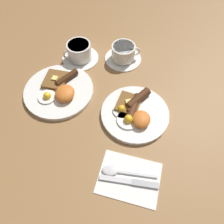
{
  "coord_description": "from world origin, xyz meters",
  "views": [
    {
      "loc": [
        -0.42,
        0.01,
        0.64
      ],
      "look_at": [
        -0.02,
        0.08,
        0.03
      ],
      "focal_mm": 35.0,
      "sensor_mm": 36.0,
      "label": 1
    }
  ],
  "objects": [
    {
      "name": "knife",
      "position": [
        -0.23,
        -0.02,
        0.01
      ],
      "size": [
        0.02,
        0.17,
        0.01
      ],
      "rotation": [
        0.0,
        0.0,
        1.58
      ],
      "color": "silver",
      "rests_on": "napkin"
    },
    {
      "name": "ground_plane",
      "position": [
        0.0,
        0.0,
        0.0
      ],
      "size": [
        3.0,
        3.0,
        0.0
      ],
      "primitive_type": "plane",
      "color": "olive"
    },
    {
      "name": "napkin",
      "position": [
        -0.22,
        -0.01,
        0.0
      ],
      "size": [
        0.15,
        0.19,
        0.01
      ],
      "primitive_type": "cube",
      "rotation": [
        0.0,
        0.0,
        -0.1
      ],
      "color": "white",
      "rests_on": "ground_plane"
    },
    {
      "name": "breakfast_plate_far",
      "position": [
        0.05,
        0.29,
        0.01
      ],
      "size": [
        0.26,
        0.26,
        0.05
      ],
      "color": "white",
      "rests_on": "ground_plane"
    },
    {
      "name": "teacup_near",
      "position": [
        0.27,
        0.08,
        0.03
      ],
      "size": [
        0.15,
        0.15,
        0.07
      ],
      "color": "white",
      "rests_on": "ground_plane"
    },
    {
      "name": "teacup_far",
      "position": [
        0.24,
        0.25,
        0.03
      ],
      "size": [
        0.15,
        0.15,
        0.07
      ],
      "color": "white",
      "rests_on": "ground_plane"
    },
    {
      "name": "breakfast_plate_near",
      "position": [
        0.0,
        0.0,
        0.01
      ],
      "size": [
        0.23,
        0.23,
        0.05
      ],
      "color": "white",
      "rests_on": "ground_plane"
    },
    {
      "name": "spoon",
      "position": [
        -0.21,
        0.03,
        0.01
      ],
      "size": [
        0.03,
        0.16,
        0.01
      ],
      "rotation": [
        0.0,
        0.0,
        1.6
      ],
      "color": "silver",
      "rests_on": "napkin"
    }
  ]
}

